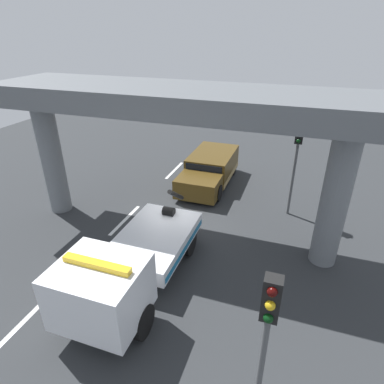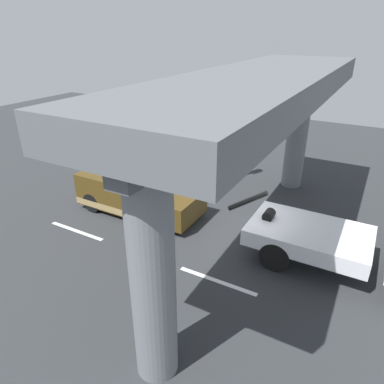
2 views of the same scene
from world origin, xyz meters
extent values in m
cube|color=#2D3033|center=(0.00, 0.00, -0.05)|extent=(60.00, 40.00, 0.10)
cube|color=silver|center=(-6.00, -2.50, 0.00)|extent=(2.60, 0.16, 0.01)
cube|color=silver|center=(0.00, -2.50, 0.00)|extent=(2.60, 0.16, 0.01)
cube|color=white|center=(2.11, 0.00, 0.93)|extent=(3.85, 2.41, 0.55)
cube|color=#196B9E|center=(2.10, 1.20, 0.84)|extent=(3.65, 0.03, 0.20)
cylinder|color=black|center=(-0.08, -0.01, 1.66)|extent=(1.41, 0.19, 1.07)
cylinder|color=black|center=(0.72, -0.01, 1.32)|extent=(0.36, 0.45, 0.36)
cylinder|color=black|center=(1.34, 1.03, 0.50)|extent=(1.00, 0.32, 1.00)
cylinder|color=black|center=(1.34, -1.05, 0.50)|extent=(1.00, 0.32, 1.00)
cube|color=#4C3814|center=(-5.61, 0.00, 0.91)|extent=(3.46, 2.21, 1.35)
cube|color=#4C3814|center=(-3.02, 0.01, 0.71)|extent=(1.74, 2.12, 0.95)
cube|color=black|center=(-3.86, 0.00, 1.20)|extent=(0.07, 1.94, 0.59)
cube|color=#9E8451|center=(-5.61, 0.00, 0.41)|extent=(3.48, 2.23, 0.28)
cylinder|color=black|center=(-3.17, 0.97, 0.42)|extent=(0.84, 0.28, 0.84)
cylinder|color=black|center=(-3.17, -0.95, 0.42)|extent=(0.84, 0.28, 0.84)
cylinder|color=black|center=(-6.57, 0.95, 0.42)|extent=(0.84, 0.28, 0.84)
cylinder|color=black|center=(-6.56, -0.97, 0.42)|extent=(0.84, 0.28, 0.84)
cylinder|color=slate|center=(0.07, 5.87, 2.57)|extent=(0.94, 0.94, 5.14)
cylinder|color=slate|center=(0.07, -5.87, 2.57)|extent=(0.94, 0.94, 5.14)
cube|color=#5B5F63|center=(0.07, 0.00, 5.54)|extent=(3.60, 13.74, 0.79)
cube|color=#4A4E52|center=(0.07, 0.00, 4.96)|extent=(0.50, 13.34, 0.36)
cylinder|color=#515456|center=(-3.00, 4.39, 1.71)|extent=(0.12, 0.12, 3.42)
cube|color=black|center=(-3.00, 4.39, 3.87)|extent=(0.28, 0.32, 0.90)
sphere|color=red|center=(-2.84, 4.39, 4.17)|extent=(0.18, 0.18, 0.18)
sphere|color=#3A2D06|center=(-2.84, 4.39, 3.87)|extent=(0.18, 0.18, 0.18)
sphere|color=black|center=(-2.84, 4.39, 3.57)|extent=(0.18, 0.18, 0.18)
camera|label=1|loc=(10.83, 4.46, 7.81)|focal=30.45mm
camera|label=2|loc=(3.48, -10.36, 7.14)|focal=32.61mm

